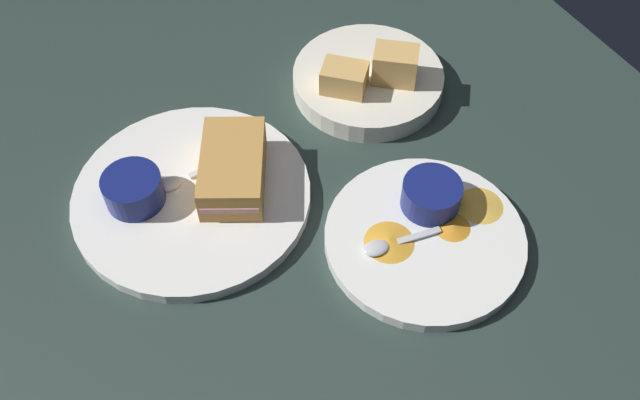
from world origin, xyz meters
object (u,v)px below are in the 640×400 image
Objects in this scene: ramekin_light_gravy at (431,194)px; ramekin_dark_sauce at (133,189)px; plate_sandwich_main at (192,196)px; plate_chips_companion at (425,239)px; spoon_by_gravy_ramekin at (386,245)px; bread_basket_rear at (369,79)px; spoon_by_dark_ramekin at (179,180)px; sandwich_half_near at (233,169)px.

ramekin_dark_sauce is at bearing -119.77° from ramekin_light_gravy.
ramekin_light_gravy reaches higher than plate_sandwich_main.
spoon_by_gravy_ramekin reaches higher than plate_chips_companion.
ramekin_light_gravy is at bearing -11.77° from bread_basket_rear.
spoon_by_dark_ramekin is 0.46× the size of bread_basket_rear.
ramekin_light_gravy is (15.74, 25.03, 2.78)cm from plate_sandwich_main.
bread_basket_rear reaches higher than spoon_by_gravy_ramekin.
sandwich_half_near is at bearing -127.12° from ramekin_light_gravy.
spoon_by_gravy_ramekin is 0.47× the size of bread_basket_rear.
spoon_by_gravy_ramekin is at bearing 48.39° from ramekin_dark_sauce.
plate_chips_companion is 1.13× the size of bread_basket_rear.
sandwich_half_near is 7.29cm from spoon_by_dark_ramekin.
plate_chips_companion is 3.33× the size of ramekin_light_gravy.
spoon_by_dark_ramekin is 30.60cm from bread_basket_rear.
spoon_by_dark_ramekin is at bearing -125.04° from ramekin_light_gravy.
bread_basket_rear reaches higher than sandwich_half_near.
sandwich_half_near is 1.51× the size of spoon_by_gravy_ramekin.
plate_sandwich_main is 3.02× the size of spoon_by_dark_ramekin.
sandwich_half_near is 0.62× the size of plate_chips_companion.
spoon_by_gravy_ramekin is (20.74, 23.35, -1.77)cm from ramekin_dark_sauce.
ramekin_dark_sauce reaches higher than plate_sandwich_main.
spoon_by_dark_ramekin is (-0.06, 5.69, -1.77)cm from ramekin_dark_sauce.
ramekin_dark_sauce is at bearing -105.08° from sandwich_half_near.
sandwich_half_near reaches higher than spoon_by_dark_ramekin.
spoon_by_dark_ramekin is at bearing -164.36° from plate_sandwich_main.
ramekin_dark_sauce is at bearing -83.13° from bread_basket_rear.
spoon_by_gravy_ramekin is (-0.81, -4.99, 1.16)cm from plate_chips_companion.
plate_chips_companion is (19.35, 22.02, 0.00)cm from plate_sandwich_main.
bread_basket_rear is at bearing 96.87° from ramekin_dark_sauce.
ramekin_dark_sauce reaches higher than spoon_by_dark_ramekin.
ramekin_light_gravy is at bearing 57.84° from plate_sandwich_main.
bread_basket_rear is (-6.54, 29.67, 1.22)cm from plate_sandwich_main.
plate_sandwich_main is 1.40× the size of bread_basket_rear.
ramekin_light_gravy is 0.34× the size of bread_basket_rear.
ramekin_light_gravy is at bearing 52.88° from sandwich_half_near.
ramekin_dark_sauce reaches higher than ramekin_light_gravy.
sandwich_half_near is at bearing -138.11° from plate_chips_companion.
bread_basket_rear is (-4.34, 35.99, -1.71)cm from ramekin_dark_sauce.
sandwich_half_near reaches higher than ramekin_dark_sauce.
spoon_by_gravy_ramekin is (20.80, 17.67, 0.00)cm from spoon_by_dark_ramekin.
ramekin_dark_sauce is (-3.20, -11.89, -0.26)cm from sandwich_half_near.
ramekin_light_gravy is (-3.61, 3.01, 2.78)cm from plate_chips_companion.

